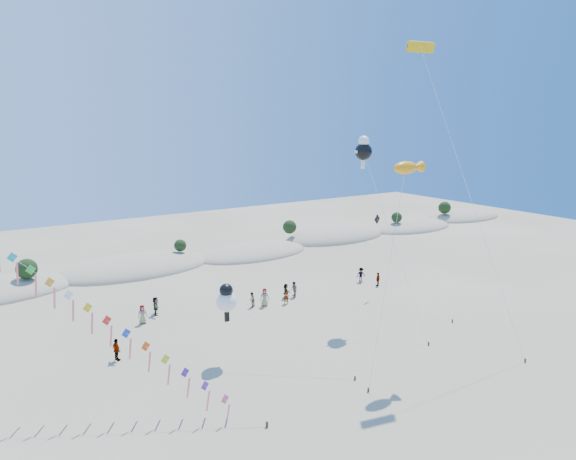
{
  "coord_description": "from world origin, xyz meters",
  "views": [
    {
      "loc": [
        -15.04,
        -13.78,
        17.57
      ],
      "look_at": [
        2.73,
        14.0,
        10.43
      ],
      "focal_mm": 30.0,
      "sensor_mm": 36.0,
      "label": 1
    }
  ],
  "objects": [
    {
      "name": "dune_ridge",
      "position": [
        1.06,
        45.14,
        0.11
      ],
      "size": [
        145.3,
        11.49,
        5.57
      ],
      "color": "gray",
      "rests_on": "ground"
    },
    {
      "name": "parafoil_kite",
      "position": [
        13.96,
        12.81,
        22.89
      ],
      "size": [
        5.61,
        8.72,
        23.78
      ],
      "color": "#3F2D1E",
      "rests_on": "ground"
    },
    {
      "name": "cartoon_kite_low",
      "position": [
        -0.47,
        17.6,
        4.78
      ],
      "size": [
        6.93,
        8.68,
        6.03
      ],
      "color": "#3F2D1E",
      "rests_on": "ground"
    },
    {
      "name": "cartoon_kite_high",
      "position": [
        14.91,
        20.14,
        15.43
      ],
      "size": [
        2.0,
        10.28,
        16.72
      ],
      "color": "#3F2D1E",
      "rests_on": "ground"
    },
    {
      "name": "beachgoers",
      "position": [
        6.51,
        26.24,
        0.84
      ],
      "size": [
        29.86,
        8.86,
        1.81
      ],
      "color": "slate",
      "rests_on": "ground"
    },
    {
      "name": "fish_kite",
      "position": [
        11.54,
        11.35,
        14.54
      ],
      "size": [
        7.59,
        3.83,
        15.07
      ],
      "color": "#3F2D1E",
      "rests_on": "ground"
    },
    {
      "name": "dark_kite",
      "position": [
        19.9,
        20.84,
        6.05
      ],
      "size": [
        1.08,
        10.76,
        8.45
      ],
      "color": "#3F2D1E",
      "rests_on": "ground"
    }
  ]
}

